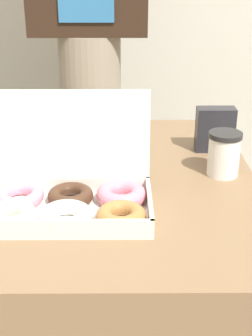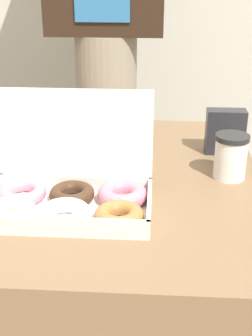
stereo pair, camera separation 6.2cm
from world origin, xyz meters
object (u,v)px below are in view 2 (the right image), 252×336
Objects in this scene: donut_box at (70,195)px; napkin_holder at (225,132)px; person_customer at (106,32)px; coffee_cup at (231,156)px.

napkin_holder is (0.36, 0.35, 0.03)m from donut_box.
person_customer reaches higher than napkin_holder.
person_customer is (-0.00, 0.79, 0.22)m from donut_box.
napkin_holder is 0.61m from person_customer.
coffee_cup is 0.90× the size of napkin_holder.
donut_box is 0.40m from coffee_cup.
person_customer reaches higher than coffee_cup.
coffee_cup is at bearing -59.30° from person_customer.
donut_box reaches higher than coffee_cup.
donut_box is 0.50m from napkin_holder.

